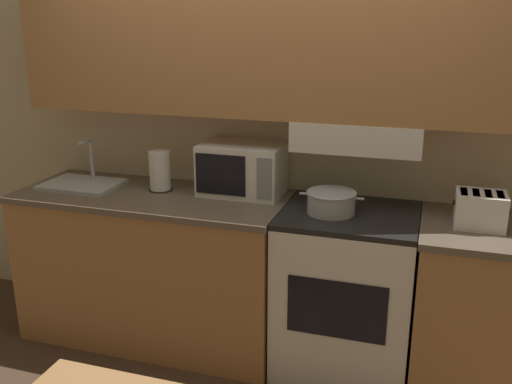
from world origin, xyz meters
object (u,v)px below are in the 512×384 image
cooking_pot (331,202)px  microwave (242,169)px  sink_basin (82,183)px  toaster (480,209)px  stove_range (346,291)px  paper_towel_roll (160,171)px

cooking_pot → microwave: microwave is taller
sink_basin → toaster: bearing=-0.2°
microwave → toaster: microwave is taller
stove_range → sink_basin: bearing=-179.7°
sink_basin → paper_towel_roll: bearing=8.8°
cooking_pot → toaster: toaster is taller
microwave → stove_range: bearing=-13.0°
sink_basin → paper_towel_roll: (0.50, 0.08, 0.10)m
cooking_pot → toaster: 0.74m
stove_range → microwave: 0.92m
microwave → paper_towel_roll: (-0.49, -0.08, -0.03)m
cooking_pot → microwave: 0.60m
paper_towel_roll → stove_range: bearing=-3.4°
toaster → microwave: bearing=172.5°
stove_range → cooking_pot: size_ratio=2.71×
microwave → toaster: 1.32m
cooking_pot → paper_towel_roll: bearing=174.2°
stove_range → paper_towel_roll: bearing=176.6°
stove_range → microwave: (-0.66, 0.15, 0.62)m
cooking_pot → toaster: size_ratio=1.37×
cooking_pot → microwave: bearing=161.3°
stove_range → toaster: (0.65, -0.02, 0.56)m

